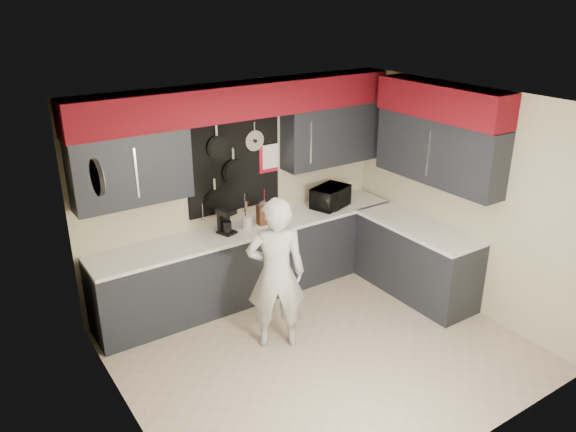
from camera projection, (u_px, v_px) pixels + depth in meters
ground at (322, 350)px, 5.95m from camera, size 4.00×4.00×0.00m
back_wall_assembly at (243, 134)px, 6.43m from camera, size 4.00×0.36×2.60m
right_wall_assembly at (442, 142)px, 6.37m from camera, size 0.36×3.50×2.60m
left_wall_assembly at (123, 292)px, 4.43m from camera, size 0.05×3.50×2.60m
base_cabinets at (300, 260)px, 6.90m from camera, size 3.95×2.20×0.92m
microwave at (330, 197)px, 7.25m from camera, size 0.58×0.48×0.27m
knife_block at (262, 215)px, 6.72m from camera, size 0.12×0.12×0.24m
utensil_crock at (247, 222)px, 6.64m from camera, size 0.12×0.12×0.15m
coffee_maker at (225, 220)px, 6.47m from camera, size 0.21×0.24×0.30m
person at (276, 274)px, 5.76m from camera, size 0.73×0.65×1.67m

